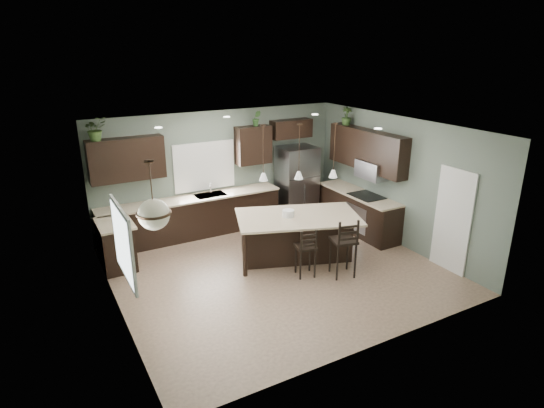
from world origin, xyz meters
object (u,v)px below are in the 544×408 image
at_px(serving_dish, 288,213).
at_px(bar_stool_center, 306,252).
at_px(refrigerator, 297,183).
at_px(plant_back_left, 95,129).
at_px(bar_stool_right, 343,247).
at_px(kitchen_island, 297,237).

height_order(serving_dish, bar_stool_center, serving_dish).
xyz_separation_m(refrigerator, bar_stool_center, (-1.49, -2.71, -0.43)).
xyz_separation_m(refrigerator, plant_back_left, (-4.55, 0.26, 1.71)).
bearing_deg(bar_stool_right, bar_stool_center, 166.45).
relative_size(bar_stool_center, bar_stool_right, 0.83).
bearing_deg(refrigerator, plant_back_left, 176.68).
relative_size(refrigerator, serving_dish, 7.71).
bearing_deg(bar_stool_right, kitchen_island, 122.26).
xyz_separation_m(serving_dish, plant_back_left, (-3.16, 2.17, 1.64)).
height_order(kitchen_island, bar_stool_center, bar_stool_center).
relative_size(refrigerator, kitchen_island, 0.76).
bearing_deg(refrigerator, kitchen_island, -121.39).
distance_m(serving_dish, plant_back_left, 4.17).
bearing_deg(plant_back_left, refrigerator, -3.32).
bearing_deg(plant_back_left, bar_stool_right, -41.80).
relative_size(serving_dish, bar_stool_center, 0.24).
bearing_deg(serving_dish, plant_back_left, 145.54).
distance_m(refrigerator, plant_back_left, 4.87).
height_order(refrigerator, kitchen_island, refrigerator).
xyz_separation_m(refrigerator, serving_dish, (-1.39, -1.90, 0.07)).
relative_size(refrigerator, bar_stool_right, 1.55).
bearing_deg(kitchen_island, bar_stool_right, -52.08).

